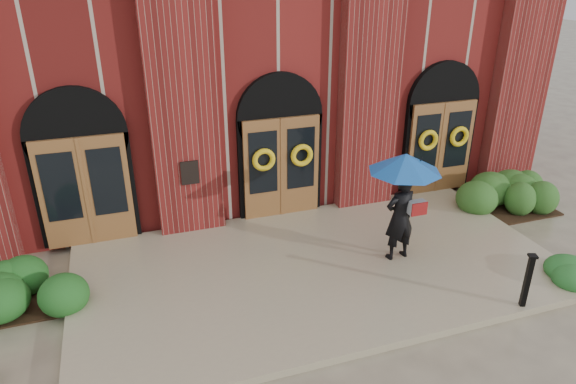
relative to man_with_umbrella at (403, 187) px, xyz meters
name	(u,v)px	position (x,y,z in m)	size (l,w,h in m)	color
ground	(322,275)	(-1.70, 0.08, -1.81)	(90.00, 90.00, 0.00)	gray
landing	(319,268)	(-1.70, 0.23, -1.74)	(10.00, 5.30, 0.15)	tan
church_building	(224,44)	(-1.70, 8.86, 1.69)	(16.20, 12.53, 7.00)	maroon
man_with_umbrella	(403,187)	(0.00, 0.00, 0.00)	(1.64, 1.64, 2.38)	black
metal_post	(528,280)	(1.36, -2.27, -1.09)	(0.19, 0.19, 1.09)	black
hedge_wall_left	(54,283)	(-6.90, 0.95, -1.45)	(2.81, 1.12, 0.72)	#1C511B
hedge_wall_right	(491,199)	(3.50, 1.35, -1.40)	(3.20, 1.28, 0.82)	#2A561E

